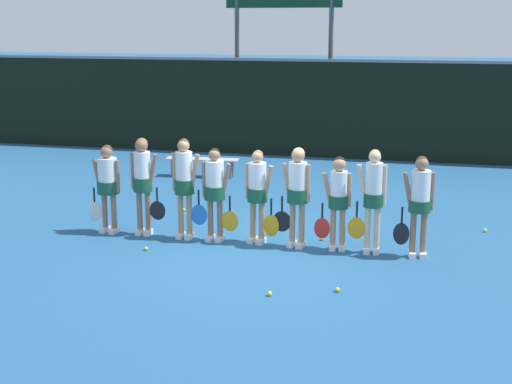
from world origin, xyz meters
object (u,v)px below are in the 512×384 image
Objects in this scene: scoreboard at (284,6)px; tennis_ball_2 at (269,294)px; player_4 at (258,190)px; tennis_ball_1 at (146,249)px; bench_courtside at (202,161)px; player_1 at (143,178)px; tennis_ball_4 at (184,210)px; player_0 at (108,181)px; player_6 at (338,195)px; player_7 at (373,194)px; player_8 at (420,198)px; player_5 at (297,189)px; tennis_ball_5 at (485,230)px; player_2 at (185,180)px; tennis_ball_3 at (337,290)px; tennis_ball_0 at (321,239)px; player_3 at (215,187)px.

scoreboard reaches higher than tennis_ball_2.
player_4 reaches higher than tennis_ball_1.
player_1 reaches higher than bench_courtside.
player_0 is at bearing -115.85° from tennis_ball_4.
player_7 is (0.58, -0.04, 0.08)m from player_6.
player_8 reaches higher than player_6.
player_0 is 2.11m from tennis_ball_4.
player_5 is 24.85× the size of tennis_ball_5.
player_2 reaches higher than player_8.
tennis_ball_3 is (4.31, -6.96, -0.37)m from bench_courtside.
player_2 reaches higher than tennis_ball_5.
player_7 reaches higher than tennis_ball_2.
player_2 reaches higher than player_6.
player_1 is (0.52, -4.95, 0.66)m from bench_courtside.
player_5 reaches higher than player_4.
tennis_ball_0 reaches higher than tennis_ball_5.
tennis_ball_5 is at bearing 22.52° from player_3.
player_5 is at bearing 18.87° from tennis_ball_1.
scoreboard reaches higher than tennis_ball_1.
player_7 is (3.62, -9.97, -3.21)m from scoreboard.
tennis_ball_0 is (-0.33, 0.43, -0.91)m from player_6.
player_0 is at bearing -179.46° from player_1.
tennis_ball_1 is (-1.73, -0.89, -0.92)m from player_4.
player_3 is 2.09m from tennis_ball_0.
bench_courtside is 7.41m from player_8.
player_2 is 3.29m from player_7.
player_4 is at bearing 171.47° from player_6.
bench_courtside is at bearing 114.85° from tennis_ball_2.
bench_courtside is at bearing 98.86° from tennis_ball_1.
player_6 is 22.44× the size of tennis_ball_0.
bench_courtside is 5.92m from tennis_ball_1.
tennis_ball_4 is at bearing 157.21° from tennis_ball_0.
player_3 is 0.98× the size of player_8.
player_6 is (4.19, -0.00, -0.02)m from player_0.
tennis_ball_4 is (-3.64, 3.67, -0.00)m from tennis_ball_3.
scoreboard is at bearing 89.50° from tennis_ball_1.
tennis_ball_2 is at bearing -26.92° from player_0.
tennis_ball_0 is at bearing 16.48° from player_3.
tennis_ball_4 is at bearing 82.28° from player_1.
tennis_ball_1 is (-4.46, -0.77, -0.96)m from player_8.
player_5 reaches higher than tennis_ball_1.
player_6 reaches higher than tennis_ball_2.
player_3 is 0.94× the size of player_7.
tennis_ball_5 is at bearing 34.38° from player_4.
player_6 is 2.18m from tennis_ball_3.
bench_courtside is 1.06× the size of player_5.
player_0 is 0.96× the size of player_8.
player_4 is 23.38× the size of tennis_ball_4.
tennis_ball_1 is at bearing 179.95° from player_8.
tennis_ball_2 reaches higher than tennis_ball_4.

